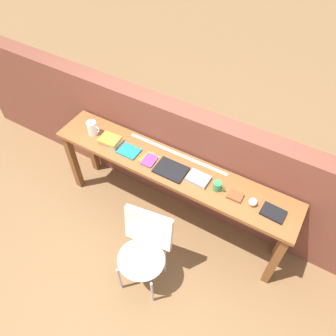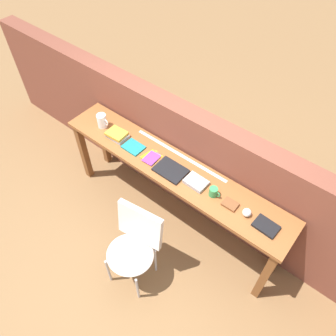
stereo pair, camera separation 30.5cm
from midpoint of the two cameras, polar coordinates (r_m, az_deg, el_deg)
name	(u,v)px [view 2 (the right image)]	position (r m, az deg, el deg)	size (l,w,h in m)	color
ground_plane	(154,234)	(3.68, -0.09, -11.64)	(40.00, 40.00, 0.00)	brown
brick_wall_back	(191,162)	(3.46, 6.62, 0.96)	(6.00, 0.20, 1.30)	brown
sideboard	(171,176)	(3.20, 3.29, -1.50)	(2.50, 0.44, 0.88)	brown
chair_white_moulded	(134,245)	(3.03, -3.06, -13.36)	(0.50, 0.51, 0.89)	silver
pitcher_white	(102,121)	(3.47, -8.96, 8.02)	(0.14, 0.10, 0.18)	white
book_stack_leftmost	(117,135)	(3.36, -6.34, 5.65)	(0.22, 0.17, 0.06)	#9E9EA3
magazine_cycling	(133,147)	(3.25, -3.39, 3.52)	(0.20, 0.16, 0.02)	#19757A
pamphlet_pile_colourful	(152,157)	(3.15, -0.11, 1.73)	(0.17, 0.19, 0.01)	yellow
book_open_centre	(171,170)	(3.05, 3.32, -0.53)	(0.30, 0.21, 0.02)	black
book_grey_hardcover	(196,182)	(2.97, 7.84, -2.62)	(0.20, 0.15, 0.04)	#9E9EA3
mug	(214,192)	(2.90, 10.96, -4.30)	(0.11, 0.08, 0.09)	#338C4C
leather_journal_brown	(230,204)	(2.89, 13.78, -6.33)	(0.13, 0.10, 0.02)	brown
sports_ball_small	(247,213)	(2.85, 16.61, -7.64)	(0.07, 0.07, 0.07)	silver
book_repair_rightmost	(266,226)	(2.86, 19.71, -9.72)	(0.20, 0.14, 0.02)	black
ruler_metal_back_edge	(180,155)	(3.20, 4.88, 2.16)	(1.07, 0.03, 0.00)	silver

